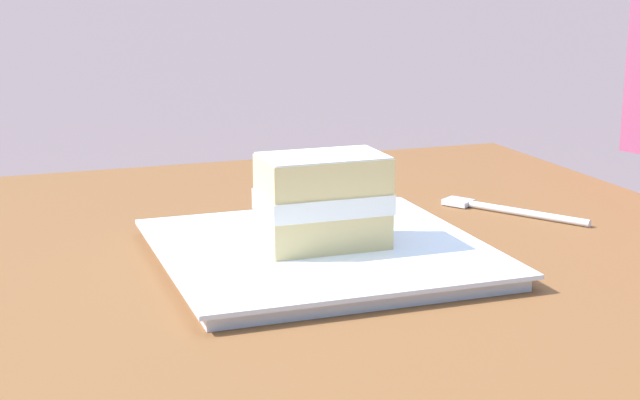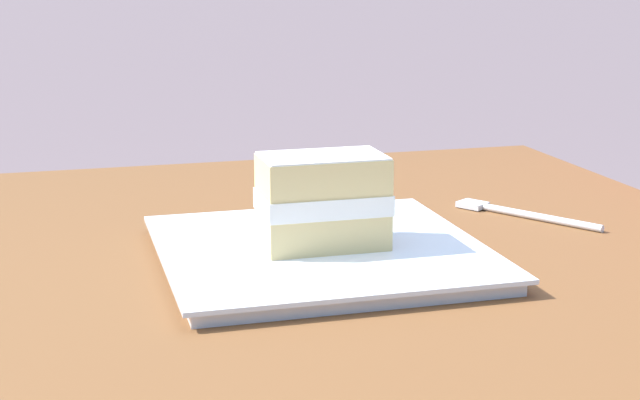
# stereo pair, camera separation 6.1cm
# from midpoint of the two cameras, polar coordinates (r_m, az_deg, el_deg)

# --- Properties ---
(dessert_plate) EXTENTS (0.29, 0.29, 0.02)m
(dessert_plate) POSITION_cam_midpoint_polar(r_m,az_deg,el_deg) (0.90, 1.94, -3.12)
(dessert_plate) COLOR white
(dessert_plate) RESTS_ON patio_table
(cake_slice) EXTENTS (0.11, 0.07, 0.08)m
(cake_slice) POSITION_cam_midpoint_polar(r_m,az_deg,el_deg) (0.88, 2.15, -0.07)
(cake_slice) COLOR #E0C17A
(cake_slice) RESTS_ON dessert_plate
(dessert_fork) EXTENTS (0.11, 0.15, 0.01)m
(dessert_fork) POSITION_cam_midpoint_polar(r_m,az_deg,el_deg) (1.08, 13.05, -0.76)
(dessert_fork) COLOR silver
(dessert_fork) RESTS_ON patio_table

